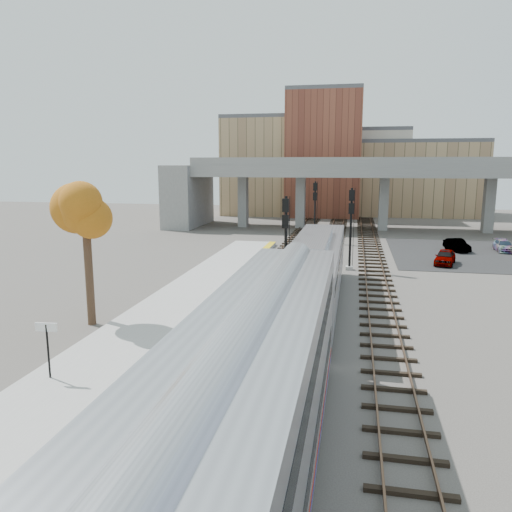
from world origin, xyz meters
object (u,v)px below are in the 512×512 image
at_px(tree, 85,215).
at_px(car_a, 445,257).
at_px(signal_mast_near, 285,249).
at_px(car_c, 504,246).
at_px(signal_mast_mid, 351,231).
at_px(signal_mast_far, 315,213).
at_px(coach, 217,499).
at_px(locomotive, 315,269).
at_px(car_b, 457,245).

distance_m(tree, car_a, 30.86).
bearing_deg(signal_mast_near, car_c, 48.00).
distance_m(signal_mast_mid, car_c, 19.45).
relative_size(signal_mast_near, signal_mast_far, 0.98).
relative_size(coach, signal_mast_near, 3.75).
xyz_separation_m(locomotive, car_a, (10.18, 14.82, -1.58)).
distance_m(tree, car_c, 41.41).
bearing_deg(car_b, locomotive, -134.68).
bearing_deg(coach, car_a, 74.78).
bearing_deg(signal_mast_far, car_b, -13.24).
bearing_deg(signal_mast_near, signal_mast_far, 90.00).
bearing_deg(coach, signal_mast_far, 92.49).
bearing_deg(signal_mast_mid, locomotive, -100.29).
bearing_deg(car_a, tree, -121.01).
xyz_separation_m(signal_mast_far, car_c, (19.21, -2.68, -2.72)).
bearing_deg(signal_mast_mid, tree, -128.62).
distance_m(signal_mast_far, tree, 33.39).
distance_m(coach, car_a, 38.84).
xyz_separation_m(signal_mast_mid, car_a, (8.18, 3.80, -2.62)).
bearing_deg(coach, car_b, 74.38).
relative_size(signal_mast_far, car_c, 1.77).
bearing_deg(tree, signal_mast_far, 73.12).
relative_size(locomotive, car_b, 5.09).
height_order(signal_mast_near, signal_mast_far, signal_mast_far).
height_order(signal_mast_far, car_b, signal_mast_far).
xyz_separation_m(locomotive, tree, (-11.77, -6.21, 3.77)).
bearing_deg(signal_mast_far, signal_mast_mid, -74.33).
xyz_separation_m(car_b, car_c, (4.59, 0.77, -0.06)).
bearing_deg(signal_mast_mid, signal_mast_far, 105.67).
relative_size(signal_mast_far, tree, 0.83).
distance_m(car_a, car_c, 10.69).
relative_size(tree, car_c, 2.13).
bearing_deg(tree, locomotive, 27.84).
height_order(signal_mast_near, signal_mast_mid, signal_mast_mid).
bearing_deg(signal_mast_mid, car_b, 46.72).
bearing_deg(coach, tree, 125.67).
xyz_separation_m(signal_mast_mid, signal_mast_far, (-4.10, 14.61, -0.00)).
height_order(signal_mast_mid, car_c, signal_mast_mid).
relative_size(signal_mast_far, car_b, 1.81).
xyz_separation_m(locomotive, coach, (-0.00, -22.61, 0.52)).
xyz_separation_m(coach, signal_mast_mid, (2.00, 33.63, 0.52)).
bearing_deg(car_c, signal_mast_near, -130.23).
distance_m(signal_mast_near, car_b, 25.37).
bearing_deg(signal_mast_far, car_c, -7.93).
bearing_deg(car_b, signal_mast_near, -140.66).
distance_m(locomotive, car_b, 25.53).
relative_size(locomotive, car_a, 4.92).
bearing_deg(car_a, car_b, 87.59).
bearing_deg(car_a, signal_mast_near, -117.73).
height_order(signal_mast_near, car_a, signal_mast_near).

